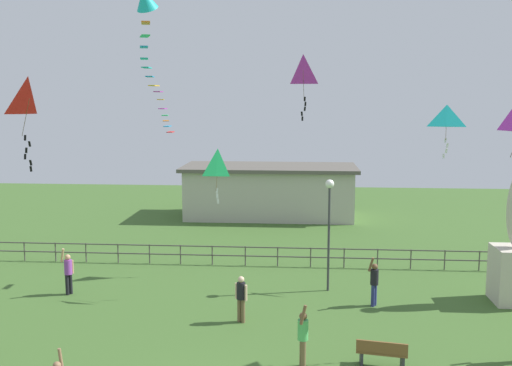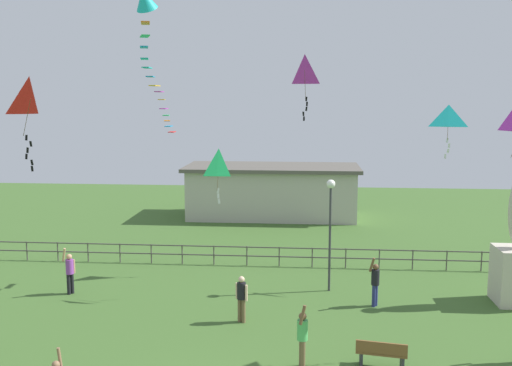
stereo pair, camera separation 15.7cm
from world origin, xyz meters
TOP-DOWN VIEW (x-y plane):
  - lamppost at (3.04, 10.58)m, footprint 0.36×0.36m
  - park_bench at (4.32, 3.58)m, footprint 1.55×0.66m
  - person_1 at (1.97, 3.40)m, footprint 0.32×0.54m
  - person_2 at (4.73, 8.87)m, footprint 0.45×0.47m
  - person_3 at (-0.22, 6.82)m, footprint 0.46×0.31m
  - person_6 at (-7.56, 9.27)m, footprint 0.44×0.48m
  - kite_0 at (1.91, 13.25)m, footprint 0.96×0.84m
  - kite_1 at (-7.42, 6.34)m, footprint 1.21×1.18m
  - kite_2 at (7.91, 11.96)m, footprint 1.22×1.00m
  - kite_3 at (-1.46, 9.93)m, footprint 0.79×0.84m
  - streamer_kite at (-2.64, 4.19)m, footprint 1.82×9.29m
  - waterfront_railing at (-0.46, 14.00)m, footprint 36.01×0.06m
  - pavilion_building at (-0.25, 26.00)m, footprint 11.69×5.29m

SIDE VIEW (x-z plane):
  - park_bench at x=4.32m, z-range 0.04..0.89m
  - waterfront_railing at x=-0.46m, z-range 0.15..1.10m
  - person_3 at x=-0.22m, z-range 0.13..1.82m
  - person_6 at x=-7.56m, z-range 0.00..1.98m
  - person_2 at x=4.73m, z-range 0.00..1.98m
  - person_1 at x=1.97m, z-range 0.00..2.01m
  - pavilion_building at x=-0.25m, z-range 0.02..3.51m
  - lamppost at x=3.04m, z-range 1.04..5.73m
  - kite_3 at x=-1.46m, z-range 4.26..6.40m
  - kite_2 at x=7.91m, z-range 6.04..8.19m
  - kite_1 at x=-7.42m, z-range 6.22..9.42m
  - kite_0 at x=1.91m, z-range 7.67..10.57m
  - streamer_kite at x=-2.64m, z-range 7.80..12.30m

